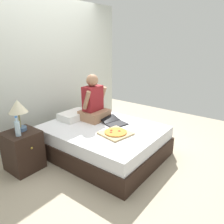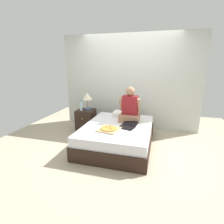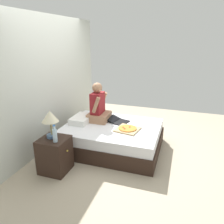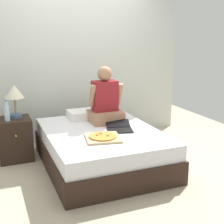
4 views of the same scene
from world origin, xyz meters
name	(u,v)px [view 3 (image 3 of 4)]	position (x,y,z in m)	size (l,w,h in m)	color
ground_plane	(112,148)	(0.00, 0.00, 0.00)	(5.69, 5.69, 0.00)	tan
wall_back	(51,82)	(0.00, 1.28, 1.25)	(3.69, 0.12, 2.50)	silver
bed	(112,137)	(0.00, 0.00, 0.23)	(1.43, 1.84, 0.48)	black
nightstand_left	(55,155)	(-1.03, 0.63, 0.29)	(0.44, 0.47, 0.58)	black
lamp_on_left_nightstand	(50,118)	(-0.99, 0.68, 0.90)	(0.26, 0.26, 0.45)	#4C6B93
water_bottle	(55,135)	(-1.11, 0.54, 0.69)	(0.07, 0.07, 0.28)	silver
pillow	(82,119)	(0.00, 0.64, 0.54)	(0.52, 0.34, 0.12)	white
person_seated	(98,107)	(0.19, 0.36, 0.76)	(0.47, 0.40, 0.78)	#A37556
laptop	(119,121)	(0.23, -0.06, 0.50)	(0.41, 0.48, 0.07)	black
pizza_box	(127,129)	(-0.10, -0.33, 0.50)	(0.47, 0.47, 0.05)	tan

